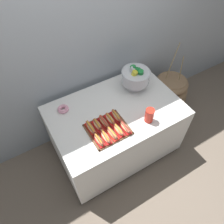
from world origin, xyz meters
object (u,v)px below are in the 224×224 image
Objects in this scene: hot_dog_7 at (104,122)px; donut at (63,109)px; hot_dog_0 at (99,140)px; floor_vase at (168,95)px; hot_dog_1 at (105,137)px; serving_tray at (108,129)px; punch_bowl at (136,76)px; hot_dog_8 at (110,119)px; buffet_table at (115,129)px; hot_dog_2 at (112,133)px; hot_dog_4 at (125,127)px; hot_dog_3 at (118,130)px; hot_dog_5 at (91,128)px; hot_dog_6 at (97,125)px; cup_stack at (149,115)px; hot_dog_9 at (116,116)px.

hot_dog_7 is 1.38× the size of donut.
hot_dog_0 is at bearing -132.10° from hot_dog_7.
donut is at bearing 176.85° from floor_vase.
floor_vase is 1.50m from hot_dog_1.
hot_dog_0 is 1.39× the size of donut.
punch_bowl is at bearing 32.76° from serving_tray.
hot_dog_1 and hot_dog_8 have the same top height.
buffet_table is 7.94× the size of hot_dog_2.
hot_dog_1 is 1.00× the size of hot_dog_4.
hot_dog_3 is (0.07, 0.00, -0.00)m from hot_dog_2.
hot_dog_4 is 1.01× the size of hot_dog_5.
hot_dog_5 is at bearing -163.50° from buffet_table.
floor_vase is at bearing 13.03° from hot_dog_6.
cup_stack is at bearing -24.39° from hot_dog_7.
hot_dog_0 is 0.94× the size of hot_dog_1.
floor_vase is at bearing 12.36° from hot_dog_5.
hot_dog_3 is at bearing 0.18° from hot_dog_0.
hot_dog_0 reaches higher than serving_tray.
donut is (-0.29, 0.56, -0.02)m from hot_dog_2.
floor_vase is 1.63m from donut.
hot_dog_4 is at bearing -36.08° from hot_dog_6.
floor_vase is 6.42× the size of hot_dog_9.
hot_dog_3 is at bearing -114.27° from hot_dog_9.
hot_dog_2 is (-0.21, -0.27, 0.41)m from buffet_table.
hot_dog_4 is (0.15, -0.08, 0.03)m from serving_tray.
hot_dog_4 is (-0.06, -0.27, 0.40)m from buffet_table.
hot_dog_8 is at bearing 47.90° from hot_dog_1.
buffet_table is 3.58× the size of serving_tray.
hot_dog_5 is 0.08m from hot_dog_6.
hot_dog_8 is at bearing 90.18° from hot_dog_3.
hot_dog_9 is (0.30, 0.00, 0.00)m from hot_dog_5.
serving_tray is 2.39× the size of hot_dog_7.
hot_dog_1 is 1.01× the size of hot_dog_5.
hot_dog_3 is at bearing -89.82° from hot_dog_8.
donut is (-1.54, 0.08, 0.52)m from floor_vase.
cup_stack reaches higher than hot_dog_5.
serving_tray is at bearing 47.90° from hot_dog_1.
cup_stack is (0.35, -0.03, 0.05)m from hot_dog_3.
buffet_table is 0.49m from hot_dog_4.
hot_dog_0 is 0.94× the size of hot_dog_4.
donut is (-0.87, 0.10, -0.15)m from punch_bowl.
hot_dog_9 reaches higher than hot_dog_4.
hot_dog_7 is 0.08m from hot_dog_8.
hot_dog_1 is at bearing -179.82° from hot_dog_2.
hot_dog_2 is 0.22m from hot_dog_5.
hot_dog_0 is (-0.36, -0.27, 0.41)m from buffet_table.
hot_dog_0 is at bearing -161.38° from floor_vase.
cup_stack is at bearing -18.53° from hot_dog_5.
donut is (-0.44, 0.39, -0.02)m from hot_dog_9.
donut is (-0.36, 0.56, -0.02)m from hot_dog_3.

